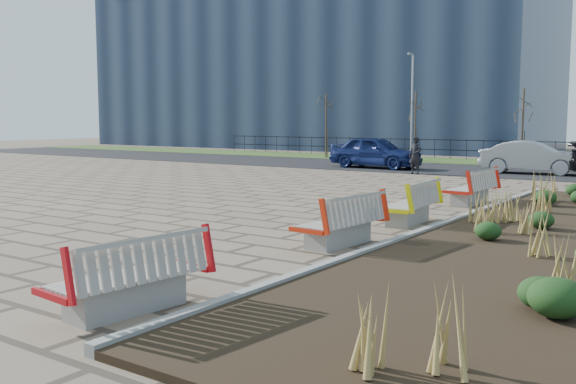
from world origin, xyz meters
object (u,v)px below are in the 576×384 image
Objects in this scene: car_blue at (376,152)px; lamp_west at (412,108)px; pedestrian at (415,155)px; car_silver at (532,157)px; bench_a at (126,273)px; bench_d at (470,187)px; litter_bin at (350,221)px; bench_c at (408,202)px; bench_b at (339,220)px.

car_blue is 0.77× the size of lamp_west.
pedestrian reaches higher than car_silver.
bench_a is 12.68m from bench_d.
car_silver is (-1.20, 11.56, 0.24)m from bench_d.
litter_bin is at bearing -86.50° from bench_d.
bench_c is 1.00× the size of bench_d.
litter_bin is 16.42m from pedestrian.
bench_b is 0.35× the size of lamp_west.
car_silver is (4.25, 3.01, -0.09)m from pedestrian.
pedestrian is at bearing 126.22° from bench_d.
bench_b is 1.26× the size of pedestrian.
car_blue is (-3.04, 2.09, -0.02)m from pedestrian.
bench_b is 19.02m from car_silver.
pedestrian reaches higher than litter_bin.
pedestrian reaches higher than car_blue.
bench_b is 19.96m from car_blue.
lamp_west is (-8.98, 22.96, 2.63)m from litter_bin.
bench_c is 0.48× the size of car_silver.
bench_c is (0.00, 3.18, 0.00)m from bench_b.
bench_c is (0.00, 8.44, 0.00)m from bench_a.
pedestrian is at bearing 119.40° from car_silver.
lamp_west is at bearing 113.30° from bench_a.
pedestrian is at bearing 109.32° from litter_bin.
litter_bin is 19.52m from car_blue.
litter_bin is 0.50× the size of pedestrian.
bench_c is 22.32m from lamp_west.
litter_bin is 0.14× the size of lamp_west.
bench_a is 5.26m from bench_b.
lamp_west is (-9.00, 20.26, 2.54)m from bench_c.
lamp_west is at bearing 54.34° from car_silver.
bench_b is at bearing -63.20° from pedestrian.
car_silver is (-1.20, 15.80, 0.24)m from bench_c.
pedestrian is at bearing 108.88° from bench_c.
bench_c is 17.14m from car_blue.
bench_b is at bearing 177.76° from car_silver.
car_blue is at bearing 153.48° from pedestrian.
lamp_west is at bearing 109.74° from bench_c.
pedestrian reaches higher than bench_a.
car_blue is (-8.49, 23.32, 0.31)m from bench_a.
lamp_west reaches higher than bench_a.
pedestrian is (-5.46, 21.23, 0.33)m from bench_a.
pedestrian is 0.28× the size of lamp_west.
bench_a is 5.74m from litter_bin.
bench_a is at bearing -67.65° from pedestrian.
litter_bin is at bearing 96.13° from bench_a.
car_silver reaches higher than bench_a.
car_blue reaches higher than bench_c.
bench_a is 0.48× the size of car_silver.
bench_b is 1.00× the size of bench_d.
bench_d is 11.63m from car_silver.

